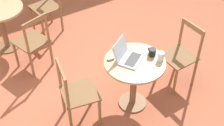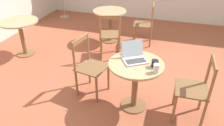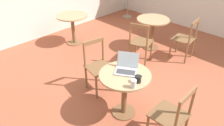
# 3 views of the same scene
# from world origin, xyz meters

# --- Properties ---
(ground_plane) EXTENTS (16.00, 16.00, 0.00)m
(ground_plane) POSITION_xyz_m (0.00, 0.00, 0.00)
(ground_plane) COLOR #9E5138
(cafe_table_near) EXTENTS (0.73, 0.73, 0.72)m
(cafe_table_near) POSITION_xyz_m (-0.63, -0.18, 0.56)
(cafe_table_near) COLOR brown
(cafe_table_near) RESTS_ON ground_plane
(cafe_table_mid) EXTENTS (0.73, 0.73, 0.72)m
(cafe_table_mid) POSITION_xyz_m (1.42, 0.81, 0.56)
(cafe_table_mid) COLOR brown
(cafe_table_mid) RESTS_ON ground_plane
(cafe_table_far) EXTENTS (0.73, 0.73, 0.72)m
(cafe_table_far) POSITION_xyz_m (0.29, 2.30, 0.56)
(cafe_table_far) COLOR brown
(cafe_table_far) RESTS_ON ground_plane
(chair_near_back) EXTENTS (0.48, 0.48, 0.90)m
(chair_near_back) POSITION_xyz_m (-0.48, 0.54, 0.45)
(chair_near_back) COLOR brown
(chair_near_back) RESTS_ON ground_plane
(chair_near_front) EXTENTS (0.41, 0.41, 0.90)m
(chair_near_front) POSITION_xyz_m (-0.61, -0.96, 0.45)
(chair_near_front) COLOR brown
(chair_near_front) RESTS_ON ground_plane
(chair_mid_left) EXTENTS (0.51, 0.51, 0.90)m
(chair_mid_left) POSITION_xyz_m (0.72, 0.59, 0.45)
(chair_mid_left) COLOR brown
(chair_mid_left) RESTS_ON ground_plane
(chair_mid_front) EXTENTS (0.45, 0.45, 0.90)m
(chair_mid_front) POSITION_xyz_m (1.51, 0.03, 0.45)
(chair_mid_front) COLOR brown
(chair_mid_front) RESTS_ON ground_plane
(laptop) EXTENTS (0.41, 0.41, 0.23)m
(laptop) POSITION_xyz_m (-0.54, -0.13, 0.77)
(laptop) COLOR #B7B7BC
(laptop) RESTS_ON cafe_table_near
(mouse) EXTENTS (0.06, 0.10, 0.03)m
(mouse) POSITION_xyz_m (-0.44, 0.04, 0.73)
(mouse) COLOR #B7B7BC
(mouse) RESTS_ON cafe_table_near
(mug) EXTENTS (0.13, 0.09, 0.09)m
(mug) POSITION_xyz_m (-0.64, -0.42, 0.77)
(mug) COLOR black
(mug) RESTS_ON cafe_table_near
(drinking_glass) EXTENTS (0.08, 0.08, 0.11)m
(drinking_glass) POSITION_xyz_m (-0.77, -0.45, 0.78)
(drinking_glass) COLOR silver
(drinking_glass) RESTS_ON cafe_table_near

